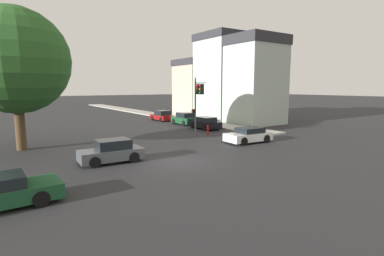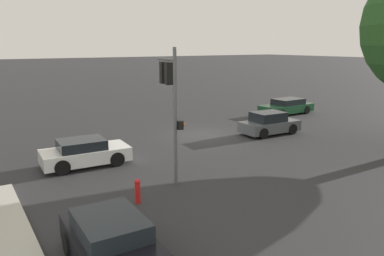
{
  "view_description": "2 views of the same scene",
  "coord_description": "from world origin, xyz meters",
  "px_view_note": "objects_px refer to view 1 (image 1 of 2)",
  "views": [
    {
      "loc": [
        -9.88,
        -15.9,
        4.73
      ],
      "look_at": [
        3.15,
        3.22,
        1.54
      ],
      "focal_mm": 28.0,
      "sensor_mm": 36.0,
      "label": 1
    },
    {
      "loc": [
        13.17,
        19.34,
        5.64
      ],
      "look_at": [
        2.2,
        2.13,
        1.1
      ],
      "focal_mm": 35.0,
      "sensor_mm": 36.0,
      "label": 2
    }
  ],
  "objects_px": {
    "parked_car_0": "(205,123)",
    "fire_hydrant": "(208,130)",
    "street_tree": "(15,61)",
    "crossing_car_1": "(112,152)",
    "traffic_signal": "(198,97)",
    "parked_car_1": "(185,119)",
    "crossing_car_0": "(249,135)",
    "parked_car_2": "(162,116)"
  },
  "relations": [
    {
      "from": "parked_car_0",
      "to": "fire_hydrant",
      "type": "distance_m",
      "value": 4.05
    },
    {
      "from": "street_tree",
      "to": "crossing_car_1",
      "type": "distance_m",
      "value": 10.48
    },
    {
      "from": "traffic_signal",
      "to": "fire_hydrant",
      "type": "height_order",
      "value": "traffic_signal"
    },
    {
      "from": "street_tree",
      "to": "parked_car_1",
      "type": "distance_m",
      "value": 20.28
    },
    {
      "from": "crossing_car_0",
      "to": "parked_car_0",
      "type": "height_order",
      "value": "parked_car_0"
    },
    {
      "from": "parked_car_2",
      "to": "fire_hydrant",
      "type": "bearing_deg",
      "value": 170.24
    },
    {
      "from": "parked_car_2",
      "to": "fire_hydrant",
      "type": "distance_m",
      "value": 13.74
    },
    {
      "from": "traffic_signal",
      "to": "fire_hydrant",
      "type": "relative_size",
      "value": 6.05
    },
    {
      "from": "street_tree",
      "to": "parked_car_0",
      "type": "xyz_separation_m",
      "value": [
        18.24,
        1.28,
        -5.93
      ]
    },
    {
      "from": "parked_car_0",
      "to": "traffic_signal",
      "type": "bearing_deg",
      "value": 138.55
    },
    {
      "from": "street_tree",
      "to": "traffic_signal",
      "type": "bearing_deg",
      "value": -14.26
    },
    {
      "from": "crossing_car_1",
      "to": "parked_car_0",
      "type": "height_order",
      "value": "crossing_car_1"
    },
    {
      "from": "street_tree",
      "to": "crossing_car_0",
      "type": "distance_m",
      "value": 18.91
    },
    {
      "from": "parked_car_2",
      "to": "parked_car_1",
      "type": "bearing_deg",
      "value": -178.0
    },
    {
      "from": "traffic_signal",
      "to": "street_tree",
      "type": "bearing_deg",
      "value": -5.81
    },
    {
      "from": "street_tree",
      "to": "parked_car_1",
      "type": "height_order",
      "value": "street_tree"
    },
    {
      "from": "crossing_car_0",
      "to": "fire_hydrant",
      "type": "distance_m",
      "value": 5.37
    },
    {
      "from": "crossing_car_1",
      "to": "parked_car_2",
      "type": "distance_m",
      "value": 23.52
    },
    {
      "from": "street_tree",
      "to": "crossing_car_1",
      "type": "bearing_deg",
      "value": -59.92
    },
    {
      "from": "traffic_signal",
      "to": "crossing_car_1",
      "type": "distance_m",
      "value": 10.75
    },
    {
      "from": "parked_car_0",
      "to": "parked_car_2",
      "type": "bearing_deg",
      "value": 1.13
    },
    {
      "from": "parked_car_2",
      "to": "fire_hydrant",
      "type": "relative_size",
      "value": 4.38
    },
    {
      "from": "traffic_signal",
      "to": "parked_car_0",
      "type": "bearing_deg",
      "value": -124.41
    },
    {
      "from": "parked_car_0",
      "to": "fire_hydrant",
      "type": "height_order",
      "value": "parked_car_0"
    },
    {
      "from": "street_tree",
      "to": "fire_hydrant",
      "type": "xyz_separation_m",
      "value": [
        16.02,
        -2.11,
        -6.1
      ]
    },
    {
      "from": "traffic_signal",
      "to": "parked_car_1",
      "type": "height_order",
      "value": "traffic_signal"
    },
    {
      "from": "parked_car_1",
      "to": "crossing_car_0",
      "type": "bearing_deg",
      "value": 170.76
    },
    {
      "from": "parked_car_1",
      "to": "parked_car_2",
      "type": "relative_size",
      "value": 0.96
    },
    {
      "from": "crossing_car_1",
      "to": "parked_car_2",
      "type": "height_order",
      "value": "crossing_car_1"
    },
    {
      "from": "street_tree",
      "to": "parked_car_0",
      "type": "distance_m",
      "value": 19.23
    },
    {
      "from": "crossing_car_0",
      "to": "traffic_signal",
      "type": "bearing_deg",
      "value": -54.6
    },
    {
      "from": "crossing_car_1",
      "to": "parked_car_1",
      "type": "distance_m",
      "value": 19.45
    },
    {
      "from": "traffic_signal",
      "to": "crossing_car_0",
      "type": "distance_m",
      "value": 5.69
    },
    {
      "from": "crossing_car_0",
      "to": "parked_car_0",
      "type": "relative_size",
      "value": 1.01
    },
    {
      "from": "fire_hydrant",
      "to": "parked_car_0",
      "type": "bearing_deg",
      "value": 56.69
    },
    {
      "from": "traffic_signal",
      "to": "crossing_car_0",
      "type": "bearing_deg",
      "value": 130.81
    },
    {
      "from": "parked_car_0",
      "to": "parked_car_2",
      "type": "relative_size",
      "value": 1.01
    },
    {
      "from": "parked_car_0",
      "to": "parked_car_2",
      "type": "height_order",
      "value": "parked_car_2"
    },
    {
      "from": "traffic_signal",
      "to": "crossing_car_0",
      "type": "xyz_separation_m",
      "value": [
        2.51,
        -3.96,
        -3.23
      ]
    },
    {
      "from": "crossing_car_0",
      "to": "parked_car_1",
      "type": "bearing_deg",
      "value": -96.35
    },
    {
      "from": "parked_car_2",
      "to": "traffic_signal",
      "type": "bearing_deg",
      "value": 163.05
    },
    {
      "from": "crossing_car_1",
      "to": "parked_car_2",
      "type": "xyz_separation_m",
      "value": [
        13.95,
        18.93,
        -0.01
      ]
    }
  ]
}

